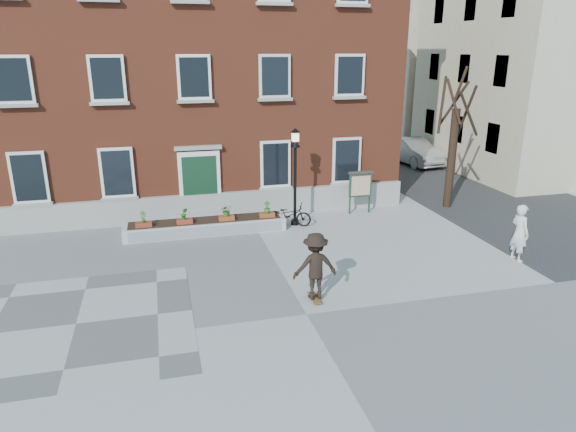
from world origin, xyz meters
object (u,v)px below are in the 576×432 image
object	(u,v)px
parked_car	(412,151)
skateboarder	(315,266)
bicycle	(289,215)
lamp_post	(295,164)
notice_board	(360,185)
bystander	(520,233)

from	to	relation	value
parked_car	skateboarder	xyz separation A→B (m)	(-11.25, -15.92, 0.26)
bicycle	parked_car	world-z (taller)	parked_car
lamp_post	notice_board	xyz separation A→B (m)	(3.12, 0.78, -1.28)
skateboarder	bystander	bearing A→B (deg)	8.14
parked_car	skateboarder	size ratio (longest dim) A/B	2.37
bicycle	parked_car	xyz separation A→B (m)	(10.34, 9.48, 0.32)
bicycle	skateboarder	xyz separation A→B (m)	(-0.91, -6.44, 0.58)
bystander	bicycle	bearing A→B (deg)	46.96
bystander	notice_board	xyz separation A→B (m)	(-3.21, 6.22, 0.28)
bystander	notice_board	size ratio (longest dim) A/B	1.06
notice_board	skateboarder	size ratio (longest dim) A/B	0.92
notice_board	skateboarder	distance (m)	8.46
bystander	skateboarder	xyz separation A→B (m)	(-7.50, -1.07, 0.06)
parked_car	lamp_post	distance (m)	13.90
parked_car	lamp_post	bearing A→B (deg)	-144.49
notice_board	skateboarder	xyz separation A→B (m)	(-4.29, -7.29, -0.21)
lamp_post	skateboarder	size ratio (longest dim) A/B	1.94
bicycle	skateboarder	size ratio (longest dim) A/B	0.88
parked_car	bystander	size ratio (longest dim) A/B	2.44
bicycle	notice_board	distance (m)	3.58
parked_car	bystander	xyz separation A→B (m)	(-3.75, -14.85, 0.19)
lamp_post	parked_car	bearing A→B (deg)	43.03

